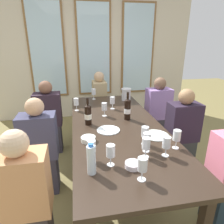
{
  "coord_description": "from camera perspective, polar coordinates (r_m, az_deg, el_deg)",
  "views": [
    {
      "loc": [
        -0.44,
        -2.05,
        1.65
      ],
      "look_at": [
        0.0,
        0.29,
        0.79
      ],
      "focal_mm": 32.02,
      "sensor_mm": 36.0,
      "label": 1
    }
  ],
  "objects": [
    {
      "name": "wine_bottle_0",
      "position": [
        2.26,
        -6.85,
        -0.7
      ],
      "size": [
        0.08,
        0.08,
        0.32
      ],
      "color": "black",
      "rests_on": "dining_table"
    },
    {
      "name": "wine_glass_7",
      "position": [
        1.65,
        9.72,
        -8.95
      ],
      "size": [
        0.07,
        0.07,
        0.17
      ],
      "color": "white",
      "rests_on": "dining_table"
    },
    {
      "name": "ground_plane",
      "position": [
        2.67,
        1.2,
        -18.33
      ],
      "size": [
        12.0,
        12.0,
        0.0
      ],
      "primitive_type": "plane",
      "color": "olive"
    },
    {
      "name": "wine_glass_1",
      "position": [
        1.53,
        -0.41,
        -11.28
      ],
      "size": [
        0.07,
        0.07,
        0.17
      ],
      "color": "white",
      "rests_on": "dining_table"
    },
    {
      "name": "metal_pitcher",
      "position": [
        3.19,
        4.06,
        5.06
      ],
      "size": [
        0.16,
        0.16,
        0.19
      ],
      "color": "silver",
      "rests_on": "dining_table"
    },
    {
      "name": "dining_table",
      "position": [
        2.31,
        1.32,
        -5.09
      ],
      "size": [
        1.0,
        2.44,
        0.74
      ],
      "color": "#30231A",
      "rests_on": "ground"
    },
    {
      "name": "seated_person_6",
      "position": [
        3.81,
        -3.57,
        2.73
      ],
      "size": [
        0.24,
        0.38,
        1.11
      ],
      "color": "#26313B",
      "rests_on": "ground"
    },
    {
      "name": "wine_glass_2",
      "position": [
        1.85,
        9.4,
        -5.85
      ],
      "size": [
        0.07,
        0.07,
        0.17
      ],
      "color": "white",
      "rests_on": "dining_table"
    },
    {
      "name": "back_wall_with_windows",
      "position": [
        4.42,
        -5.18,
        17.24
      ],
      "size": [
        4.2,
        0.1,
        2.9
      ],
      "color": "beige",
      "rests_on": "ground"
    },
    {
      "name": "wine_glass_5",
      "position": [
        2.5,
        -2.2,
        1.38
      ],
      "size": [
        0.07,
        0.07,
        0.17
      ],
      "color": "white",
      "rests_on": "dining_table"
    },
    {
      "name": "wine_bottle_1",
      "position": [
        2.39,
        4.43,
        0.88
      ],
      "size": [
        0.08,
        0.08,
        0.34
      ],
      "color": "black",
      "rests_on": "dining_table"
    },
    {
      "name": "white_plate_1",
      "position": [
        2.14,
        -1.04,
        -5.19
      ],
      "size": [
        0.24,
        0.24,
        0.01
      ],
      "primitive_type": "cylinder",
      "color": "white",
      "rests_on": "dining_table"
    },
    {
      "name": "seated_person_2",
      "position": [
        2.34,
        -19.77,
        -10.07
      ],
      "size": [
        0.38,
        0.24,
        1.11
      ],
      "color": "#312F40",
      "rests_on": "ground"
    },
    {
      "name": "seated_person_0",
      "position": [
        3.14,
        -17.52,
        -2.04
      ],
      "size": [
        0.38,
        0.24,
        1.11
      ],
      "color": "#2C2933",
      "rests_on": "ground"
    },
    {
      "name": "wine_glass_9",
      "position": [
        1.85,
        18.04,
        -6.47
      ],
      "size": [
        0.07,
        0.07,
        0.17
      ],
      "color": "white",
      "rests_on": "dining_table"
    },
    {
      "name": "wine_glass_10",
      "position": [
        1.4,
        8.7,
        -14.67
      ],
      "size": [
        0.07,
        0.07,
        0.17
      ],
      "color": "white",
      "rests_on": "dining_table"
    },
    {
      "name": "tasting_bowl_1",
      "position": [
        1.57,
        5.97,
        -14.82
      ],
      "size": [
        0.12,
        0.12,
        0.04
      ],
      "primitive_type": "cylinder",
      "color": "white",
      "rests_on": "dining_table"
    },
    {
      "name": "wine_glass_6",
      "position": [
        1.73,
        9.91,
        -7.54
      ],
      "size": [
        0.07,
        0.07,
        0.17
      ],
      "color": "white",
      "rests_on": "dining_table"
    },
    {
      "name": "wine_glass_11",
      "position": [
        3.24,
        -5.27,
        5.66
      ],
      "size": [
        0.07,
        0.07,
        0.17
      ],
      "color": "white",
      "rests_on": "dining_table"
    },
    {
      "name": "wine_glass_0",
      "position": [
        2.76,
        0.12,
        3.19
      ],
      "size": [
        0.07,
        0.07,
        0.17
      ],
      "color": "white",
      "rests_on": "dining_table"
    },
    {
      "name": "wine_glass_8",
      "position": [
        1.71,
        15.3,
        -8.59
      ],
      "size": [
        0.07,
        0.07,
        0.17
      ],
      "color": "white",
      "rests_on": "dining_table"
    },
    {
      "name": "wine_glass_4",
      "position": [
        1.6,
        -5.85,
        -9.97
      ],
      "size": [
        0.07,
        0.07,
        0.17
      ],
      "color": "white",
      "rests_on": "dining_table"
    },
    {
      "name": "seated_person_1",
      "position": [
        3.33,
        12.89,
        -0.33
      ],
      "size": [
        0.38,
        0.24,
        1.11
      ],
      "color": "#39343E",
      "rests_on": "ground"
    },
    {
      "name": "tasting_bowl_0",
      "position": [
        1.93,
        -6.79,
        -7.68
      ],
      "size": [
        0.14,
        0.14,
        0.05
      ],
      "primitive_type": "cylinder",
      "color": "white",
      "rests_on": "dining_table"
    },
    {
      "name": "seated_person_3",
      "position": [
        2.7,
        19.28,
        -5.91
      ],
      "size": [
        0.38,
        0.24,
        1.11
      ],
      "color": "#2F3333",
      "rests_on": "ground"
    },
    {
      "name": "seated_person_4",
      "position": [
        1.73,
        -23.56,
        -22.59
      ],
      "size": [
        0.38,
        0.24,
        1.11
      ],
      "color": "#38302F",
      "rests_on": "ground"
    },
    {
      "name": "water_bottle",
      "position": [
        1.46,
        -5.92,
        -13.37
      ],
      "size": [
        0.06,
        0.06,
        0.24
      ],
      "color": "white",
      "rests_on": "dining_table"
    },
    {
      "name": "white_plate_0",
      "position": [
        2.07,
        12.4,
        -6.51
      ],
      "size": [
        0.26,
        0.26,
        0.01
      ],
      "primitive_type": "cylinder",
      "color": "white",
      "rests_on": "dining_table"
    },
    {
      "name": "wine_glass_3",
      "position": [
        2.74,
        -10.19,
        2.73
      ],
      "size": [
        0.07,
        0.07,
        0.17
      ],
      "color": "white",
      "rests_on": "dining_table"
    }
  ]
}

